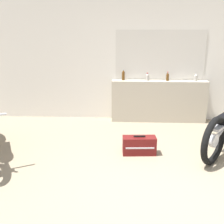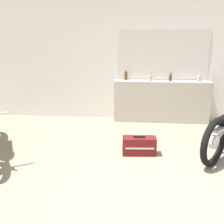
{
  "view_description": "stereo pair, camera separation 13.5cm",
  "coord_description": "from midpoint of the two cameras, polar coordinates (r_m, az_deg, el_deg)",
  "views": [
    {
      "loc": [
        -0.5,
        -2.59,
        1.93
      ],
      "look_at": [
        -0.7,
        1.37,
        0.7
      ],
      "focal_mm": 42.0,
      "sensor_mm": 36.0,
      "label": 1
    },
    {
      "loc": [
        -0.37,
        -2.58,
        1.93
      ],
      "look_at": [
        -0.7,
        1.37,
        0.7
      ],
      "focal_mm": 42.0,
      "sensor_mm": 36.0,
      "label": 2
    }
  ],
  "objects": [
    {
      "name": "wall_back",
      "position": [
        5.83,
        7.45,
        11.91
      ],
      "size": [
        10.0,
        0.07,
        2.8
      ],
      "color": "silver",
      "rests_on": "ground_plane"
    },
    {
      "name": "bottle_center",
      "position": [
        5.75,
        11.33,
        7.53
      ],
      "size": [
        0.06,
        0.06,
        0.19
      ],
      "color": "#5B3814",
      "rests_on": "sill_counter"
    },
    {
      "name": "hard_case_darkred",
      "position": [
        4.31,
        5.04,
        -7.26
      ],
      "size": [
        0.55,
        0.24,
        0.32
      ],
      "color": "maroon",
      "rests_on": "ground_plane"
    },
    {
      "name": "ground_plane",
      "position": [
        3.26,
        10.52,
        -19.45
      ],
      "size": [
        24.0,
        24.0,
        0.0
      ],
      "primitive_type": "plane",
      "color": "gray"
    },
    {
      "name": "bottle_leftmost",
      "position": [
        5.72,
        1.8,
        8.02
      ],
      "size": [
        0.06,
        0.06,
        0.24
      ],
      "color": "#5B3814",
      "rests_on": "sill_counter"
    },
    {
      "name": "bottle_left_center",
      "position": [
        5.72,
        7.01,
        7.56
      ],
      "size": [
        0.08,
        0.08,
        0.16
      ],
      "color": "#B7B2A8",
      "rests_on": "sill_counter"
    },
    {
      "name": "bottle_right_center",
      "position": [
        5.86,
        17.13,
        7.19
      ],
      "size": [
        0.07,
        0.07,
        0.17
      ],
      "color": "#B7B2A8",
      "rests_on": "sill_counter"
    },
    {
      "name": "sill_counter",
      "position": [
        5.84,
        9.43,
        2.36
      ],
      "size": [
        2.05,
        0.28,
        0.91
      ],
      "color": "#B7AD99",
      "rests_on": "ground_plane"
    }
  ]
}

